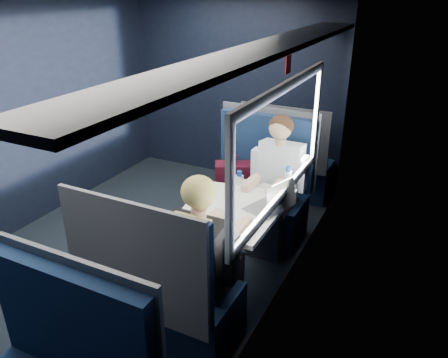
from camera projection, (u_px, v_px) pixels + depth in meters
The scene contains 12 objects.
ground at pixel (142, 251), 4.26m from camera, with size 2.80×4.20×0.01m, color black.
room_shell at pixel (130, 102), 3.64m from camera, with size 3.00×4.40×2.40m.
table at pixel (238, 214), 3.57m from camera, with size 0.62×1.00×0.74m.
seat_bay_near at pixel (256, 193), 4.46m from camera, with size 1.04×0.62×1.26m.
seat_bay_far at pixel (161, 294), 3.03m from camera, with size 1.04×0.62×1.26m.
seat_row_front at pixel (287, 164), 5.21m from camera, with size 1.04×0.51×1.16m.
man at pixel (276, 178), 4.09m from camera, with size 0.53×0.56×1.32m.
woman at pixel (204, 253), 2.94m from camera, with size 0.53×0.56×1.32m.
papers at pixel (222, 207), 3.51m from camera, with size 0.60×0.86×0.01m, color white.
laptop at pixel (273, 203), 3.43m from camera, with size 0.35×0.39×0.25m.
bottle_small at pixel (288, 181), 3.72m from camera, with size 0.07×0.07×0.24m.
cup at pixel (282, 189), 3.71m from camera, with size 0.08×0.08×0.10m, color white.
Camera 1 is at (2.32, -2.86, 2.39)m, focal length 35.00 mm.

